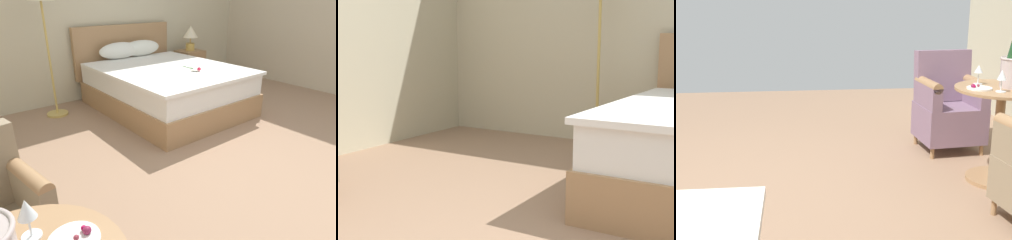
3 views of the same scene
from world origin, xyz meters
TOP-DOWN VIEW (x-y plane):
  - floor_lamp_brass at (-1.00, 2.76)m, footprint 0.32×0.32m

SIDE VIEW (x-z plane):
  - floor_lamp_brass at x=-1.00m, z-range 0.55..2.23m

